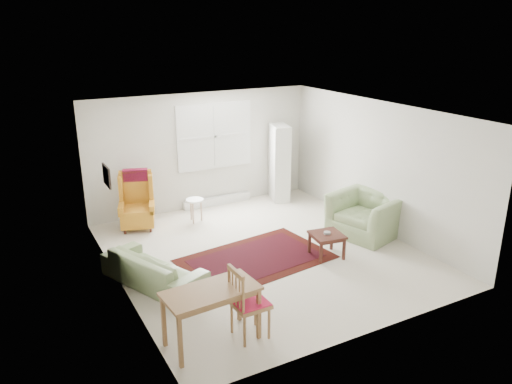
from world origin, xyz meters
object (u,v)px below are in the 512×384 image
wingback_chair (136,201)px  cabinet (280,163)px  armchair (366,211)px  desk_chair (250,302)px  desk (212,316)px  stool (195,210)px  sofa (153,262)px  coffee_table (327,245)px

wingback_chair → cabinet: 3.37m
wingback_chair → armchair: bearing=-14.4°
desk_chair → cabinet: bearing=-36.0°
cabinet → desk: size_ratio=1.46×
cabinet → desk_chair: bearing=-108.4°
stool → desk_chair: bearing=-102.0°
armchair → desk_chair: size_ratio=1.21×
stool → desk_chair: 4.13m
armchair → wingback_chair: bearing=-138.3°
sofa → desk: bearing=162.5°
sofa → desk_chair: desk_chair is taller
desk → sofa: bearing=95.8°
armchair → stool: size_ratio=2.51×
armchair → stool: armchair is taller
coffee_table → stool: bearing=118.1°
wingback_chair → coffee_table: bearing=-30.0°
cabinet → sofa: bearing=-130.0°
sofa → armchair: bearing=-114.2°
coffee_table → stool: stool is taller
armchair → stool: 3.40m
armchair → cabinet: bearing=172.5°
stool → sofa: bearing=-126.0°
stool → desk_chair: (-0.86, -4.03, 0.26)m
desk_chair → sofa: bearing=18.1°
armchair → wingback_chair: wingback_chair is taller
sofa → wingback_chair: 2.34m
armchair → desk_chair: bearing=-77.8°
desk_chair → stool: bearing=-13.1°
cabinet → desk: cabinet is taller
coffee_table → desk_chair: (-2.25, -1.43, 0.29)m
wingback_chair → desk: 4.12m
wingback_chair → desk: bearing=-75.0°
armchair → wingback_chair: 4.42m
coffee_table → stool: size_ratio=1.08×
coffee_table → sofa: bearing=170.2°
sofa → desk: 1.83m
armchair → stool: (-2.61, 2.17, -0.23)m
desk → desk_chair: bearing=-12.7°
sofa → coffee_table: (2.92, -0.50, -0.14)m
armchair → cabinet: 2.60m
wingback_chair → stool: wingback_chair is taller
armchair → desk: size_ratio=1.03×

